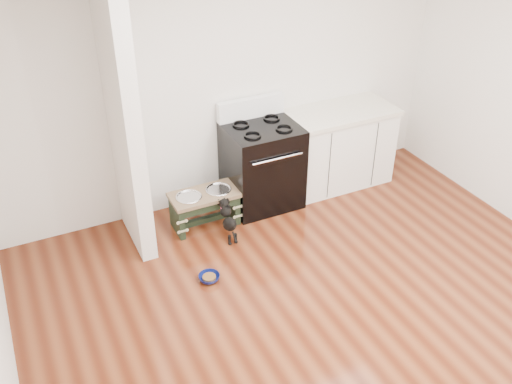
% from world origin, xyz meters
% --- Properties ---
extents(ground, '(5.00, 5.00, 0.00)m').
position_xyz_m(ground, '(0.00, 0.00, 0.00)').
color(ground, '#481B0C').
rests_on(ground, ground).
extents(room_shell, '(5.00, 5.00, 5.00)m').
position_xyz_m(room_shell, '(0.00, 0.00, 1.62)').
color(room_shell, silver).
rests_on(room_shell, ground).
extents(partition_wall, '(0.15, 0.80, 2.70)m').
position_xyz_m(partition_wall, '(-1.18, 2.10, 1.35)').
color(partition_wall, silver).
rests_on(partition_wall, ground).
extents(oven_range, '(0.76, 0.69, 1.14)m').
position_xyz_m(oven_range, '(0.25, 2.16, 0.48)').
color(oven_range, black).
rests_on(oven_range, ground).
extents(cabinet_run, '(1.24, 0.64, 0.91)m').
position_xyz_m(cabinet_run, '(1.23, 2.18, 0.45)').
color(cabinet_run, white).
rests_on(cabinet_run, ground).
extents(dog_feeder, '(0.70, 0.37, 0.40)m').
position_xyz_m(dog_feeder, '(-0.48, 2.02, 0.27)').
color(dog_feeder, black).
rests_on(dog_feeder, ground).
extents(puppy, '(0.12, 0.36, 0.42)m').
position_xyz_m(puppy, '(-0.35, 1.70, 0.23)').
color(puppy, black).
rests_on(puppy, ground).
extents(floor_bowl, '(0.22, 0.22, 0.06)m').
position_xyz_m(floor_bowl, '(-0.78, 1.17, 0.03)').
color(floor_bowl, '#0B1452').
rests_on(floor_bowl, ground).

